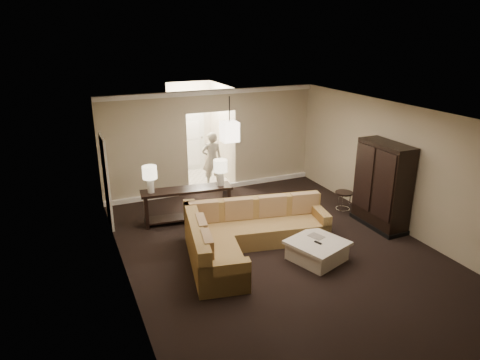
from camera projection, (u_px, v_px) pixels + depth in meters
name	position (u px, v px, depth m)	size (l,w,h in m)	color
ground	(281.00, 253.00, 8.68)	(8.00, 8.00, 0.00)	black
wall_back	(212.00, 141.00, 11.67)	(6.00, 0.04, 2.80)	#BDAA8F
wall_front	(458.00, 305.00, 4.76)	(6.00, 0.04, 2.80)	#BDAA8F
wall_left	(124.00, 214.00, 7.08)	(0.04, 8.00, 2.80)	#BDAA8F
wall_right	(403.00, 169.00, 9.34)	(0.04, 8.00, 2.80)	#BDAA8F
ceiling	(286.00, 117.00, 7.75)	(6.00, 8.00, 0.02)	white
crown_molding	(211.00, 92.00, 11.18)	(6.00, 0.10, 0.12)	white
baseboard	(213.00, 188.00, 12.07)	(6.00, 0.10, 0.12)	white
side_door	(106.00, 182.00, 9.63)	(0.05, 0.90, 2.10)	silver
foyer	(197.00, 134.00, 12.86)	(1.44, 2.02, 2.80)	white
sectional_sofa	(244.00, 234.00, 8.68)	(3.37, 2.52, 0.90)	brown
coffee_table	(317.00, 250.00, 8.38)	(1.25, 1.25, 0.41)	silver
console_table	(187.00, 202.00, 9.99)	(2.15, 0.71, 0.81)	black
armoire	(382.00, 187.00, 9.60)	(0.59, 1.37, 1.97)	black
drink_table	(344.00, 198.00, 10.49)	(0.43, 0.43, 0.54)	black
table_lamp_left	(150.00, 175.00, 9.51)	(0.33, 0.33, 0.62)	silver
table_lamp_right	(220.00, 168.00, 9.97)	(0.33, 0.33, 0.62)	silver
pendant_light	(230.00, 131.00, 10.36)	(0.38, 0.38, 1.09)	black
person	(212.00, 156.00, 12.14)	(0.63, 0.42, 1.76)	beige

